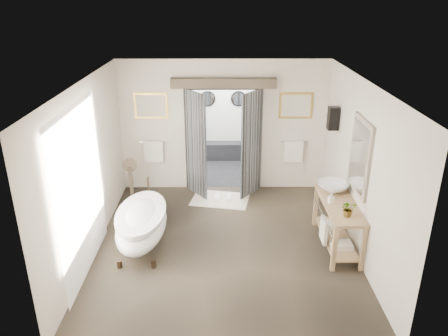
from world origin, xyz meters
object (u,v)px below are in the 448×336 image
(clawfoot_tub, at_px, (142,223))
(vanity, at_px, (337,221))
(rug, at_px, (220,199))
(basin, at_px, (333,188))

(clawfoot_tub, xyz_separation_m, vanity, (3.39, -0.04, 0.05))
(vanity, height_order, rug, vanity)
(rug, bearing_deg, clawfoot_tub, -126.99)
(clawfoot_tub, xyz_separation_m, rug, (1.36, 1.81, -0.44))
(clawfoot_tub, relative_size, rug, 1.57)
(clawfoot_tub, bearing_deg, vanity, -0.61)
(vanity, xyz_separation_m, basin, (-0.01, 0.42, 0.44))
(clawfoot_tub, distance_m, basin, 3.44)
(vanity, xyz_separation_m, rug, (-2.03, 1.84, -0.50))
(basin, bearing_deg, vanity, -78.76)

